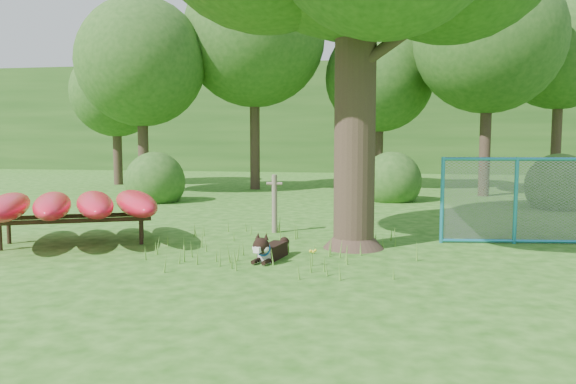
# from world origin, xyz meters

# --- Properties ---
(ground) EXTENTS (80.00, 80.00, 0.00)m
(ground) POSITION_xyz_m (0.00, 0.00, 0.00)
(ground) COLOR #1E5310
(ground) RESTS_ON ground
(wooden_post) EXTENTS (0.32, 0.12, 1.19)m
(wooden_post) POSITION_xyz_m (-0.37, 2.79, 0.63)
(wooden_post) COLOR #675C4D
(wooden_post) RESTS_ON ground
(kayak_rack) EXTENTS (3.93, 3.54, 0.94)m
(kayak_rack) POSITION_xyz_m (-3.71, 0.95, 0.72)
(kayak_rack) COLOR black
(kayak_rack) RESTS_ON ground
(husky_dog) EXTENTS (0.43, 1.08, 0.49)m
(husky_dog) POSITION_xyz_m (0.07, 0.24, 0.17)
(husky_dog) COLOR black
(husky_dog) RESTS_ON ground
(fence_section) EXTENTS (2.70, 0.40, 2.64)m
(fence_section) POSITION_xyz_m (4.20, 2.42, 0.79)
(fence_section) COLOR teal
(fence_section) RESTS_ON ground
(wildflower_clump) EXTENTS (0.12, 0.11, 0.26)m
(wildflower_clump) POSITION_xyz_m (0.80, -0.03, 0.21)
(wildflower_clump) COLOR #558C2D
(wildflower_clump) RESTS_ON ground
(bg_tree_a) EXTENTS (4.40, 4.40, 6.70)m
(bg_tree_a) POSITION_xyz_m (-6.50, 10.00, 4.48)
(bg_tree_a) COLOR #33241B
(bg_tree_a) RESTS_ON ground
(bg_tree_b) EXTENTS (5.20, 5.20, 8.22)m
(bg_tree_b) POSITION_xyz_m (-3.00, 12.00, 5.61)
(bg_tree_b) COLOR #33241B
(bg_tree_b) RESTS_ON ground
(bg_tree_c) EXTENTS (4.00, 4.00, 6.12)m
(bg_tree_c) POSITION_xyz_m (1.50, 13.00, 4.11)
(bg_tree_c) COLOR #33241B
(bg_tree_c) RESTS_ON ground
(bg_tree_d) EXTENTS (4.80, 4.80, 7.50)m
(bg_tree_d) POSITION_xyz_m (5.00, 11.00, 5.08)
(bg_tree_d) COLOR #33241B
(bg_tree_d) RESTS_ON ground
(bg_tree_e) EXTENTS (4.60, 4.60, 7.55)m
(bg_tree_e) POSITION_xyz_m (8.00, 14.00, 5.23)
(bg_tree_e) COLOR #33241B
(bg_tree_e) RESTS_ON ground
(bg_tree_f) EXTENTS (3.60, 3.60, 5.55)m
(bg_tree_f) POSITION_xyz_m (-9.00, 13.00, 3.73)
(bg_tree_f) COLOR #33241B
(bg_tree_f) RESTS_ON ground
(shrub_left) EXTENTS (1.80, 1.80, 1.80)m
(shrub_left) POSITION_xyz_m (-5.00, 7.50, 0.00)
(shrub_left) COLOR #244C18
(shrub_left) RESTS_ON ground
(shrub_right) EXTENTS (1.80, 1.80, 1.80)m
(shrub_right) POSITION_xyz_m (6.50, 8.00, 0.00)
(shrub_right) COLOR #244C18
(shrub_right) RESTS_ON ground
(shrub_mid) EXTENTS (1.80, 1.80, 1.80)m
(shrub_mid) POSITION_xyz_m (2.00, 9.00, 0.00)
(shrub_mid) COLOR #244C18
(shrub_mid) RESTS_ON ground
(wooded_hillside) EXTENTS (80.00, 12.00, 6.00)m
(wooded_hillside) POSITION_xyz_m (0.00, 28.00, 3.00)
(wooded_hillside) COLOR #244C18
(wooded_hillside) RESTS_ON ground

